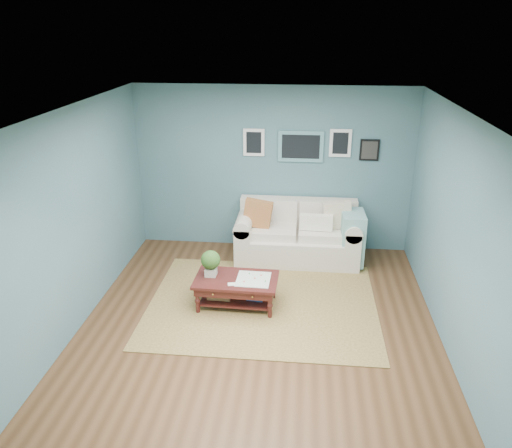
# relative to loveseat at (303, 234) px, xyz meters

# --- Properties ---
(room_shell) EXTENTS (5.00, 5.02, 2.70)m
(room_shell) POSITION_rel_loveseat_xyz_m (-0.52, -1.97, 0.94)
(room_shell) COLOR brown
(room_shell) RESTS_ON ground
(area_rug) EXTENTS (3.09, 2.47, 0.01)m
(area_rug) POSITION_rel_loveseat_xyz_m (-0.52, -1.49, -0.41)
(area_rug) COLOR brown
(area_rug) RESTS_ON ground
(loveseat) EXTENTS (2.00, 0.91, 1.03)m
(loveseat) POSITION_rel_loveseat_xyz_m (0.00, 0.00, 0.00)
(loveseat) COLOR beige
(loveseat) RESTS_ON ground
(coffee_table) EXTENTS (1.12, 0.68, 0.78)m
(coffee_table) POSITION_rel_loveseat_xyz_m (-0.93, -1.55, -0.07)
(coffee_table) COLOR #350D0D
(coffee_table) RESTS_ON ground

